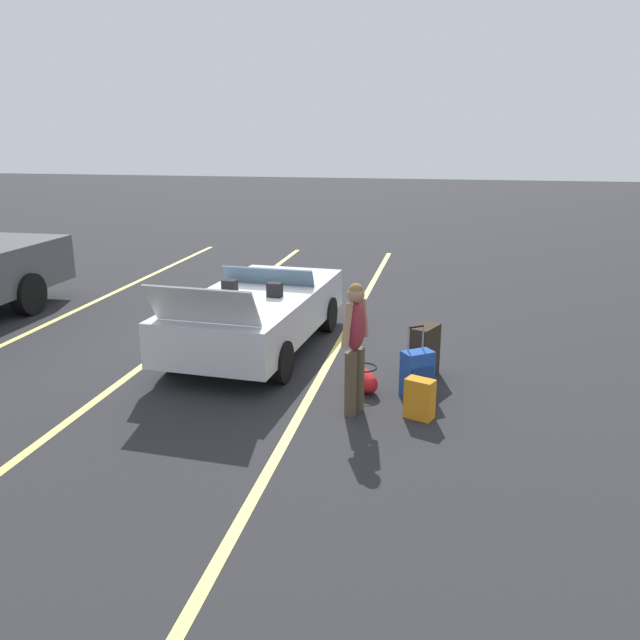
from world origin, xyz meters
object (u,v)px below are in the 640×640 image
(convertible_car, at_px, (262,310))
(traveler_person, at_px, (355,341))
(duffel_bag, at_px, (363,379))
(suitcase_large_black, at_px, (424,351))
(suitcase_medium_bright, at_px, (417,374))
(suitcase_small_carryon, at_px, (420,399))

(convertible_car, xyz_separation_m, traveler_person, (-2.34, -1.86, 0.34))
(duffel_bag, bearing_deg, suitcase_large_black, -46.24)
(convertible_car, height_order, suitcase_medium_bright, convertible_car)
(suitcase_large_black, distance_m, suitcase_medium_bright, 0.79)
(suitcase_small_carryon, xyz_separation_m, duffel_bag, (0.73, 0.79, -0.09))
(suitcase_large_black, bearing_deg, suitcase_medium_bright, 110.96)
(suitcase_large_black, distance_m, traveler_person, 1.76)
(suitcase_medium_bright, distance_m, traveler_person, 1.18)
(traveler_person, bearing_deg, suitcase_small_carryon, -159.18)
(duffel_bag, height_order, traveler_person, traveler_person)
(suitcase_small_carryon, distance_m, duffel_bag, 1.08)
(suitcase_medium_bright, height_order, duffel_bag, suitcase_medium_bright)
(suitcase_medium_bright, relative_size, duffel_bag, 1.36)
(duffel_bag, bearing_deg, traveler_person, 179.16)
(traveler_person, bearing_deg, suitcase_large_black, -97.49)
(suitcase_large_black, height_order, suitcase_medium_bright, suitcase_medium_bright)
(traveler_person, bearing_deg, duffel_bag, -70.56)
(suitcase_large_black, xyz_separation_m, suitcase_small_carryon, (-1.46, -0.03, -0.12))
(suitcase_large_black, height_order, duffel_bag, suitcase_large_black)
(suitcase_medium_bright, bearing_deg, suitcase_large_black, 140.84)
(traveler_person, bearing_deg, convertible_car, -31.16)
(suitcase_small_carryon, bearing_deg, suitcase_medium_bright, 28.28)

